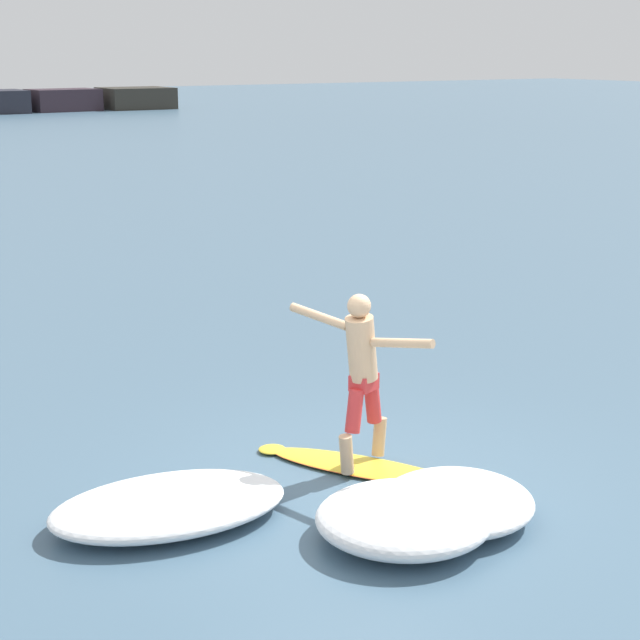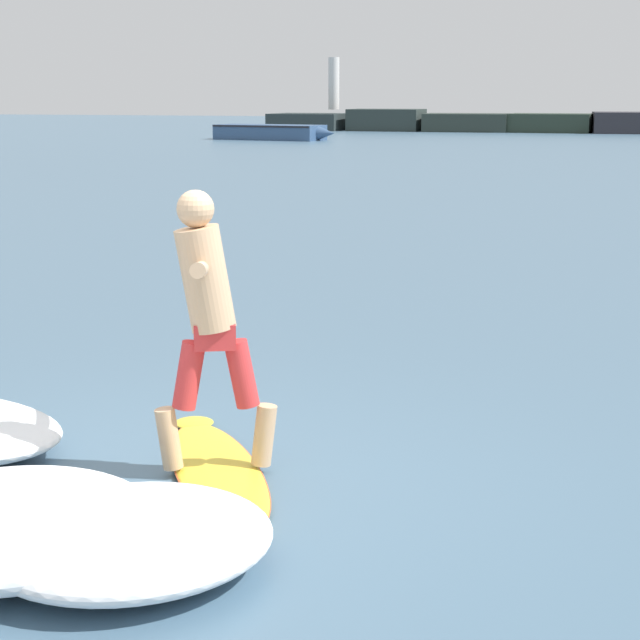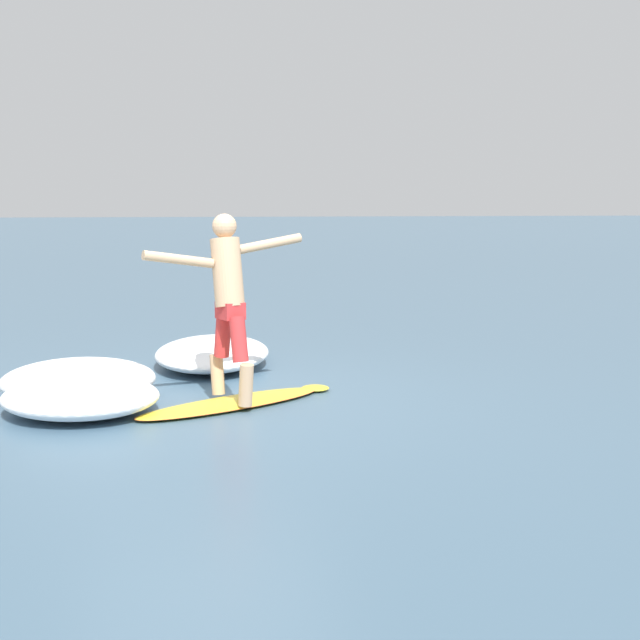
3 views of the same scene
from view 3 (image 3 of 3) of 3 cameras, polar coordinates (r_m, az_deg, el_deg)
name	(u,v)px [view 3 (image 3 of 3)]	position (r m, az deg, el deg)	size (l,w,h in m)	color
ground_plane	(205,402)	(8.81, -7.35, -5.23)	(200.00, 200.00, 0.00)	#46647A
surfboard	(235,402)	(8.63, -5.48, -5.27)	(1.53, 2.13, 0.19)	yellow
surfer	(228,291)	(8.47, -5.90, 1.83)	(0.82, 1.55, 1.78)	tan
wave_foam_at_tail	(81,397)	(8.54, -15.07, -4.76)	(2.04, 2.04, 0.32)	white
wave_foam_at_nose	(79,380)	(9.17, -15.20, -3.72)	(1.56, 1.52, 0.38)	white
wave_foam_beside	(212,353)	(10.69, -6.90, -2.10)	(2.32, 1.61, 0.31)	white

